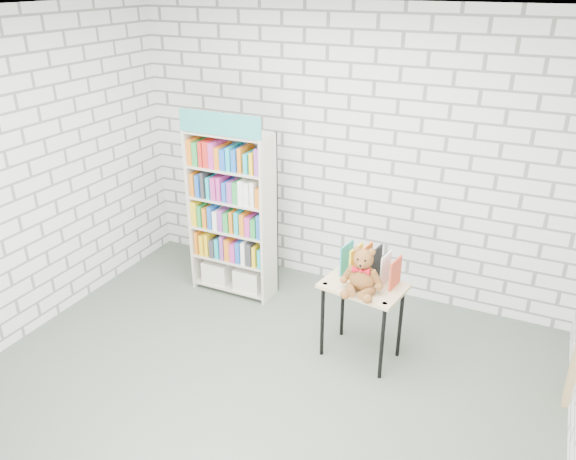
% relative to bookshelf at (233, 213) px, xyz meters
% --- Properties ---
extents(ground, '(4.50, 4.50, 0.00)m').
position_rel_bookshelf_xyz_m(ground, '(0.93, -1.36, -0.86)').
color(ground, '#4D594B').
rests_on(ground, ground).
extents(room_shell, '(4.52, 4.02, 2.81)m').
position_rel_bookshelf_xyz_m(room_shell, '(0.93, -1.36, 0.92)').
color(room_shell, silver).
rests_on(room_shell, ground).
extents(bookshelf, '(0.84, 0.33, 1.89)m').
position_rel_bookshelf_xyz_m(bookshelf, '(0.00, 0.00, 0.00)').
color(bookshelf, beige).
rests_on(bookshelf, ground).
extents(display_table, '(0.72, 0.55, 0.70)m').
position_rel_bookshelf_xyz_m(display_table, '(1.53, -0.51, -0.26)').
color(display_table, tan).
rests_on(display_table, ground).
extents(table_books, '(0.48, 0.27, 0.27)m').
position_rel_bookshelf_xyz_m(table_books, '(1.55, -0.41, -0.02)').
color(table_books, teal).
rests_on(table_books, display_table).
extents(teddy_bear, '(0.35, 0.32, 0.37)m').
position_rel_bookshelf_xyz_m(teddy_bear, '(1.54, -0.62, -0.01)').
color(teddy_bear, brown).
rests_on(teddy_bear, display_table).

